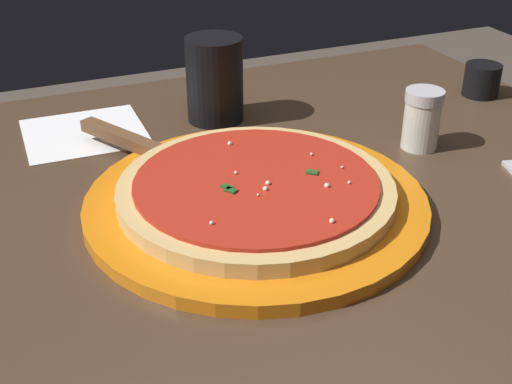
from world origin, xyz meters
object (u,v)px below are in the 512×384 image
pizza (256,189)px  napkin_folded_right (85,133)px  pizza_server (144,148)px  serving_plate (256,203)px  cup_small_sauce (482,80)px  cup_tall_drink (215,80)px  parmesan_shaker (422,119)px

pizza → napkin_folded_right: (-0.13, 0.26, -0.02)m
pizza_server → pizza: bearing=-62.1°
serving_plate → pizza_server: size_ratio=1.65×
cup_small_sauce → napkin_folded_right: cup_small_sauce is taller
serving_plate → pizza_server: pizza_server is taller
serving_plate → napkin_folded_right: serving_plate is taller
serving_plate → pizza: bearing=-55.1°
pizza_server → cup_small_sauce: 0.50m
pizza → napkin_folded_right: size_ratio=1.90×
pizza_server → cup_tall_drink: bearing=36.8°
cup_tall_drink → serving_plate: bearing=-100.1°
serving_plate → pizza: size_ratio=1.24×
pizza_server → cup_tall_drink: cup_tall_drink is taller
napkin_folded_right → pizza: bearing=-63.5°
cup_tall_drink → pizza: bearing=-100.1°
cup_tall_drink → cup_small_sauce: (0.38, -0.07, -0.03)m
pizza_server → parmesan_shaker: parmesan_shaker is taller
pizza → pizza_server: pizza is taller
cup_tall_drink → napkin_folded_right: cup_tall_drink is taller
cup_small_sauce → pizza: bearing=-158.2°
serving_plate → pizza: pizza is taller
cup_small_sauce → napkin_folded_right: size_ratio=0.34×
serving_plate → cup_tall_drink: size_ratio=3.18×
pizza → napkin_folded_right: 0.29m
pizza_server → cup_small_sauce: (0.50, 0.02, 0.00)m
pizza → parmesan_shaker: (0.24, 0.06, 0.01)m
pizza → cup_small_sauce: bearing=21.8°
napkin_folded_right → pizza_server: bearing=-65.5°
serving_plate → cup_tall_drink: cup_tall_drink is taller
cup_small_sauce → parmesan_shaker: parmesan_shaker is taller
cup_small_sauce → parmesan_shaker: 0.22m
serving_plate → pizza_server: 0.17m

